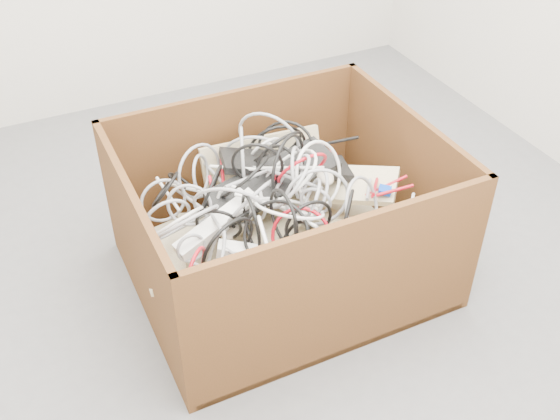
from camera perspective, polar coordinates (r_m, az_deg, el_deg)
name	(u,v)px	position (r m, az deg, el deg)	size (l,w,h in m)	color
ground	(276,254)	(2.69, -0.31, -3.76)	(3.00, 3.00, 0.00)	#57575A
cardboard_box	(279,245)	(2.50, -0.08, -2.97)	(1.08, 0.90, 0.58)	#3E290F
keyboard_pile	(282,213)	(2.44, 0.19, -0.26)	(1.02, 0.77, 0.37)	#C8BC8D
mice_scatter	(294,207)	(2.36, 1.20, 0.25)	(0.55, 0.63, 0.18)	#B8AA94
power_strip_left	(217,224)	(2.26, -5.36, -1.21)	(0.33, 0.06, 0.04)	white
power_strip_right	(264,256)	(2.17, -1.39, -3.94)	(0.30, 0.06, 0.04)	white
vga_plug	(385,190)	(2.44, 8.94, 1.68)	(0.04, 0.04, 0.02)	#0C3CBE
cable_tangle	(262,195)	(2.29, -1.52, 1.25)	(1.00, 0.81, 0.49)	black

